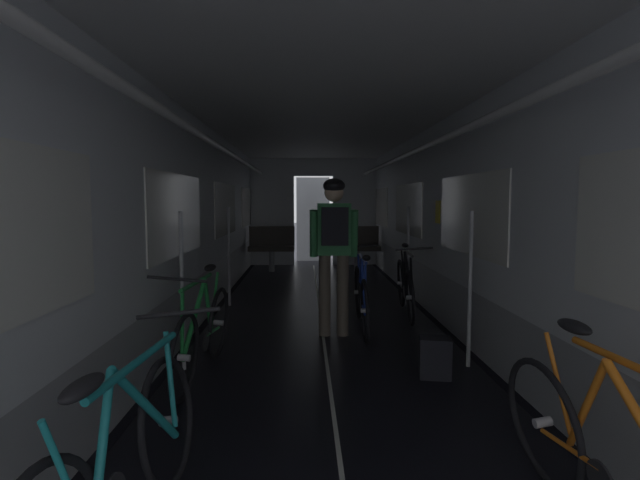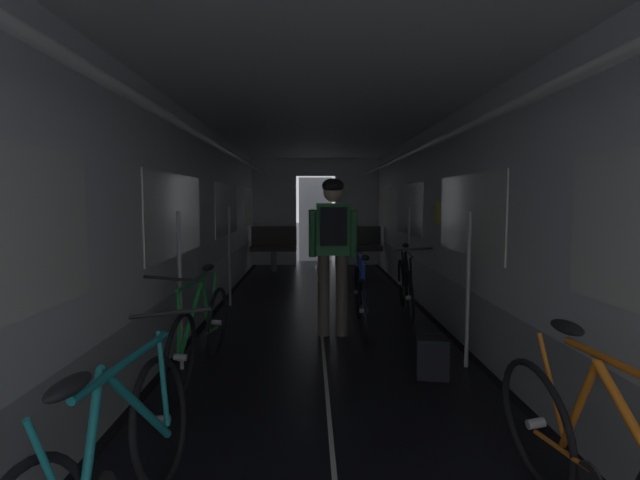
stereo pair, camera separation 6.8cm
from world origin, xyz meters
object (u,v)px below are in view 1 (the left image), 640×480
Objects in this scene: bicycle_orange at (613,465)px; person_cyclist_aisle at (334,239)px; bicycle_blue_in_aisle at (361,296)px; bicycle_green at (203,332)px; bicycle_black at (405,286)px; bicycle_teal at (123,466)px; bench_seat_far_left at (272,244)px; backpack_on_floor at (435,357)px; bench_seat_far_right at (356,244)px.

person_cyclist_aisle reaches higher than bicycle_orange.
bicycle_blue_in_aisle is at bearing 38.32° from person_cyclist_aisle.
bicycle_black is at bearing 44.71° from bicycle_green.
bicycle_black is 4.69m from bicycle_teal.
person_cyclist_aisle is (-0.99, -0.95, 0.69)m from bicycle_black.
backpack_on_floor is at bearing -73.85° from bench_seat_far_left.
bicycle_blue_in_aisle is 4.97× the size of backpack_on_floor.
bench_seat_far_left is 1.80m from bench_seat_far_right.
bicycle_orange is 1.00× the size of bicycle_black.
bench_seat_far_left is 8.21m from bicycle_teal.
bicycle_orange reaches higher than bicycle_black.
bench_seat_far_right and bicycle_teal have the same top height.
backpack_on_floor is at bearing -95.36° from bicycle_black.
bench_seat_far_left is at bearing 101.65° from person_cyclist_aisle.
person_cyclist_aisle reaches higher than bicycle_green.
person_cyclist_aisle is (1.18, 1.20, 0.69)m from bicycle_green.
bicycle_black is at bearing -63.32° from bench_seat_far_left.
bicycle_blue_in_aisle is at bearing 100.16° from bicycle_orange.
backpack_on_floor is at bearing -73.83° from bicycle_blue_in_aisle.
bicycle_green reaches higher than backpack_on_floor.
bicycle_green is at bearing 177.71° from backpack_on_floor.
bench_seat_far_right reaches higher than backpack_on_floor.
bicycle_green is 1.81m from person_cyclist_aisle.
bicycle_black is 0.98× the size of person_cyclist_aisle.
bicycle_black is 2.24m from backpack_on_floor.
bicycle_teal is at bearing -116.22° from bicycle_black.
bicycle_teal is at bearing -108.36° from person_cyclist_aisle.
bicycle_blue_in_aisle is at bearing 44.02° from bicycle_green.
bicycle_orange is at bearing -88.63° from bench_seat_far_right.
bicycle_blue_in_aisle is 1.62m from backpack_on_floor.
bicycle_teal is 1.00× the size of bicycle_blue_in_aisle.
bicycle_green is 4.98× the size of backpack_on_floor.
bicycle_orange is at bearing -1.65° from bicycle_teal.
bicycle_green is at bearing -134.53° from person_cyclist_aisle.
bicycle_green is (-0.16, -6.15, -0.18)m from bench_seat_far_left.
backpack_on_floor is (1.80, -6.23, -0.40)m from bench_seat_far_left.
bicycle_black is (0.21, -4.00, -0.18)m from bench_seat_far_right.
bench_seat_far_right is at bearing 77.24° from bicycle_teal.
bicycle_green is 1.00× the size of bicycle_teal.
bicycle_black is 0.95m from bicycle_blue_in_aisle.
bicycle_blue_in_aisle is (-0.64, 3.58, 0.00)m from bicycle_orange.
bicycle_orange is 3.02m from bicycle_green.
person_cyclist_aisle is at bearing 45.47° from bicycle_green.
person_cyclist_aisle is at bearing -136.22° from bicycle_black.
bench_seat_far_right is at bearing 84.59° from bicycle_blue_in_aisle.
backpack_on_floor is at bearing -2.29° from bicycle_green.
backpack_on_floor is at bearing 46.77° from bicycle_teal.
person_cyclist_aisle reaches higher than bench_seat_far_left.
bicycle_teal reaches higher than backpack_on_floor.
bicycle_teal is 2.73m from backpack_on_floor.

